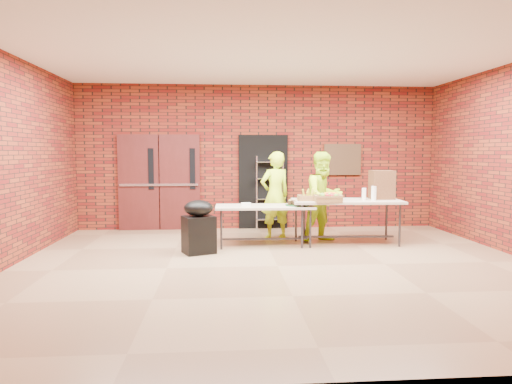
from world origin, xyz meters
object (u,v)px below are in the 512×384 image
at_px(wire_rack, 270,193).
at_px(covered_grill, 199,227).
at_px(coffee_dispenser, 382,185).
at_px(volunteer_woman, 275,195).
at_px(table_left, 265,209).
at_px(table_right, 347,204).
at_px(volunteer_man, 324,197).

xyz_separation_m(wire_rack, covered_grill, (-1.46, -2.34, -0.36)).
bearing_deg(coffee_dispenser, volunteer_woman, 164.95).
relative_size(table_left, volunteer_woman, 1.05).
bearing_deg(table_right, volunteer_woman, 156.04).
distance_m(table_left, covered_grill, 1.33).
xyz_separation_m(table_left, covered_grill, (-1.18, -0.57, -0.22)).
height_order(coffee_dispenser, covered_grill, coffee_dispenser).
bearing_deg(covered_grill, coffee_dispenser, -10.66).
bearing_deg(table_left, coffee_dispenser, 4.64).
bearing_deg(volunteer_woman, coffee_dispenser, 143.78).
relative_size(table_left, table_right, 0.88).
distance_m(wire_rack, volunteer_woman, 1.09).
distance_m(coffee_dispenser, volunteer_woman, 2.06).
distance_m(covered_grill, volunteer_man, 2.52).
height_order(volunteer_woman, volunteer_man, volunteer_woman).
height_order(wire_rack, volunteer_man, volunteer_man).
xyz_separation_m(coffee_dispenser, volunteer_woman, (-1.97, 0.53, -0.24)).
bearing_deg(coffee_dispenser, wire_rack, 140.43).
distance_m(wire_rack, table_left, 1.79).
distance_m(table_left, volunteer_woman, 0.75).
height_order(wire_rack, table_left, wire_rack).
height_order(covered_grill, volunteer_woman, volunteer_woman).
bearing_deg(coffee_dispenser, volunteer_man, 173.22).
height_order(table_right, volunteer_woman, volunteer_woman).
xyz_separation_m(table_left, volunteer_woman, (0.27, 0.67, 0.19)).
bearing_deg(volunteer_man, table_left, 168.43).
height_order(table_left, coffee_dispenser, coffee_dispenser).
relative_size(covered_grill, volunteer_woman, 0.53).
xyz_separation_m(coffee_dispenser, covered_grill, (-3.42, -0.71, -0.64)).
height_order(wire_rack, covered_grill, wire_rack).
xyz_separation_m(wire_rack, coffee_dispenser, (1.96, -1.62, 0.28)).
bearing_deg(table_right, volunteer_man, 150.21).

